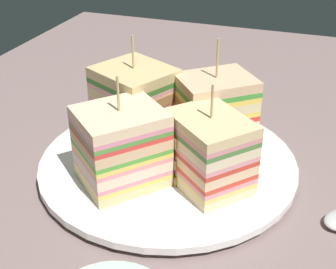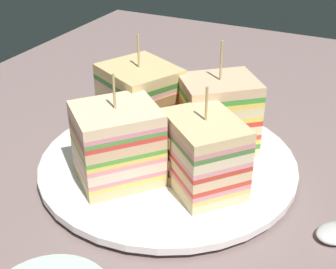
# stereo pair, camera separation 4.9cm
# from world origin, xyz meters

# --- Properties ---
(ground_plane) EXTENTS (1.07, 0.78, 0.02)m
(ground_plane) POSITION_xyz_m (0.00, 0.00, -0.01)
(ground_plane) COLOR slate
(plate) EXTENTS (0.27, 0.27, 0.01)m
(plate) POSITION_xyz_m (0.00, 0.00, 0.01)
(plate) COLOR white
(plate) RESTS_ON ground_plane
(sandwich_wedge_0) EXTENTS (0.10, 0.10, 0.12)m
(sandwich_wedge_0) POSITION_xyz_m (0.03, 0.05, 0.06)
(sandwich_wedge_0) COLOR #D0BC8E
(sandwich_wedge_0) RESTS_ON plate
(sandwich_wedge_1) EXTENTS (0.10, 0.10, 0.11)m
(sandwich_wedge_1) POSITION_xyz_m (-0.05, 0.03, 0.05)
(sandwich_wedge_1) COLOR #D6C288
(sandwich_wedge_1) RESTS_ON plate
(sandwich_wedge_2) EXTENTS (0.10, 0.10, 0.11)m
(sandwich_wedge_2) POSITION_xyz_m (-0.03, -0.05, 0.05)
(sandwich_wedge_2) COLOR beige
(sandwich_wedge_2) RESTS_ON plate
(sandwich_wedge_3) EXTENTS (0.10, 0.10, 0.12)m
(sandwich_wedge_3) POSITION_xyz_m (0.05, -0.04, 0.05)
(sandwich_wedge_3) COLOR beige
(sandwich_wedge_3) RESTS_ON plate
(chip_pile) EXTENTS (0.08, 0.06, 0.03)m
(chip_pile) POSITION_xyz_m (-0.01, 0.02, 0.03)
(chip_pile) COLOR #F1CF76
(chip_pile) RESTS_ON plate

